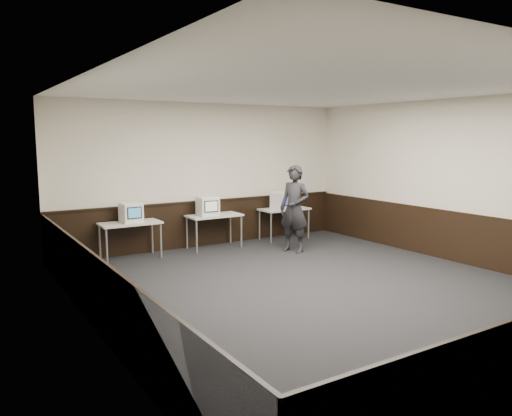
{
  "coord_description": "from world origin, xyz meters",
  "views": [
    {
      "loc": [
        -4.99,
        -6.13,
        2.44
      ],
      "look_at": [
        -0.16,
        1.6,
        1.15
      ],
      "focal_mm": 35.0,
      "sensor_mm": 36.0,
      "label": 1
    }
  ],
  "objects_px": {
    "emac_right": "(282,200)",
    "desk_center": "(214,218)",
    "desk_left": "(130,226)",
    "person": "(294,209)",
    "emac_left": "(131,213)",
    "emac_center": "(208,206)",
    "desk_right": "(284,211)"
  },
  "relations": [
    {
      "from": "person",
      "to": "desk_left",
      "type": "bearing_deg",
      "value": -135.6
    },
    {
      "from": "desk_left",
      "to": "desk_right",
      "type": "xyz_separation_m",
      "value": [
        3.8,
        0.0,
        0.0
      ]
    },
    {
      "from": "emac_left",
      "to": "emac_right",
      "type": "height_order",
      "value": "emac_right"
    },
    {
      "from": "desk_right",
      "to": "emac_right",
      "type": "bearing_deg",
      "value": -154.35
    },
    {
      "from": "emac_right",
      "to": "person",
      "type": "height_order",
      "value": "person"
    },
    {
      "from": "emac_left",
      "to": "emac_center",
      "type": "bearing_deg",
      "value": -2.9
    },
    {
      "from": "emac_left",
      "to": "person",
      "type": "bearing_deg",
      "value": -22.77
    },
    {
      "from": "desk_right",
      "to": "person",
      "type": "relative_size",
      "value": 0.64
    },
    {
      "from": "desk_center",
      "to": "emac_center",
      "type": "bearing_deg",
      "value": -166.7
    },
    {
      "from": "desk_left",
      "to": "emac_left",
      "type": "xyz_separation_m",
      "value": [
        0.03,
        -0.01,
        0.27
      ]
    },
    {
      "from": "desk_center",
      "to": "emac_left",
      "type": "xyz_separation_m",
      "value": [
        -1.87,
        -0.01,
        0.27
      ]
    },
    {
      "from": "emac_left",
      "to": "person",
      "type": "height_order",
      "value": "person"
    },
    {
      "from": "emac_center",
      "to": "emac_right",
      "type": "height_order",
      "value": "emac_center"
    },
    {
      "from": "emac_right",
      "to": "desk_left",
      "type": "bearing_deg",
      "value": 168.04
    },
    {
      "from": "emac_left",
      "to": "desk_center",
      "type": "bearing_deg",
      "value": -1.52
    },
    {
      "from": "desk_right",
      "to": "person",
      "type": "bearing_deg",
      "value": -116.23
    },
    {
      "from": "desk_right",
      "to": "emac_left",
      "type": "xyz_separation_m",
      "value": [
        -3.77,
        -0.01,
        0.27
      ]
    },
    {
      "from": "desk_left",
      "to": "emac_center",
      "type": "relative_size",
      "value": 2.48
    },
    {
      "from": "desk_right",
      "to": "emac_center",
      "type": "xyz_separation_m",
      "value": [
        -2.08,
        -0.04,
        0.28
      ]
    },
    {
      "from": "desk_left",
      "to": "emac_center",
      "type": "bearing_deg",
      "value": -1.38
    },
    {
      "from": "desk_right",
      "to": "emac_center",
      "type": "distance_m",
      "value": 2.09
    },
    {
      "from": "desk_right",
      "to": "emac_center",
      "type": "bearing_deg",
      "value": -178.85
    },
    {
      "from": "emac_left",
      "to": "emac_center",
      "type": "relative_size",
      "value": 0.9
    },
    {
      "from": "desk_center",
      "to": "desk_right",
      "type": "relative_size",
      "value": 1.0
    },
    {
      "from": "desk_center",
      "to": "person",
      "type": "relative_size",
      "value": 0.64
    },
    {
      "from": "desk_left",
      "to": "emac_left",
      "type": "relative_size",
      "value": 2.75
    },
    {
      "from": "emac_left",
      "to": "person",
      "type": "distance_m",
      "value": 3.4
    },
    {
      "from": "emac_left",
      "to": "emac_center",
      "type": "height_order",
      "value": "emac_center"
    },
    {
      "from": "emac_left",
      "to": "emac_right",
      "type": "xyz_separation_m",
      "value": [
        3.67,
        -0.05,
        0.01
      ]
    },
    {
      "from": "desk_right",
      "to": "emac_left",
      "type": "distance_m",
      "value": 3.78
    },
    {
      "from": "emac_right",
      "to": "desk_center",
      "type": "bearing_deg",
      "value": 167.19
    },
    {
      "from": "desk_left",
      "to": "person",
      "type": "distance_m",
      "value": 3.43
    }
  ]
}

